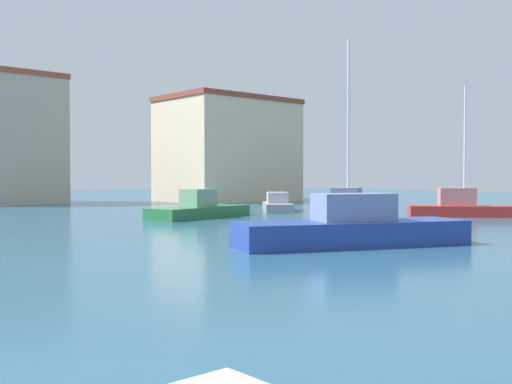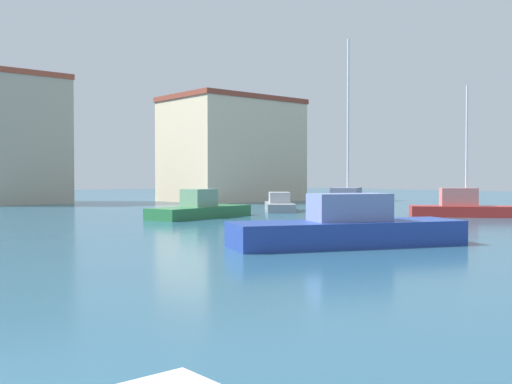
{
  "view_description": "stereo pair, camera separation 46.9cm",
  "coord_description": "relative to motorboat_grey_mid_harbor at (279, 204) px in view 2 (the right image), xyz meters",
  "views": [
    {
      "loc": [
        -1.06,
        -5.32,
        2.58
      ],
      "look_at": [
        21.43,
        20.05,
        1.67
      ],
      "focal_mm": 41.96,
      "sensor_mm": 36.0,
      "label": 1
    },
    {
      "loc": [
        -0.71,
        -5.63,
        2.58
      ],
      "look_at": [
        21.43,
        20.05,
        1.67
      ],
      "focal_mm": 41.96,
      "sensor_mm": 36.0,
      "label": 2
    }
  ],
  "objects": [
    {
      "name": "water",
      "position": [
        -14.47,
        -6.73,
        -0.48
      ],
      "size": [
        160.0,
        160.0,
        0.0
      ],
      "primitive_type": "plane",
      "color": "#285670",
      "rests_on": "ground"
    },
    {
      "name": "motorboat_blue_behind_lamppost",
      "position": [
        -13.24,
        -17.88,
        0.15
      ],
      "size": [
        8.98,
        5.73,
        1.93
      ],
      "color": "#233D93",
      "rests_on": "water"
    },
    {
      "name": "sailboat_navy_distant_east",
      "position": [
        -5.34,
        -11.12,
        0.25
      ],
      "size": [
        6.11,
        4.81,
        9.98
      ],
      "color": "#19234C",
      "rests_on": "water"
    },
    {
      "name": "motorboat_grey_mid_harbor",
      "position": [
        0.0,
        0.0,
        0.0
      ],
      "size": [
        5.31,
        5.85,
        1.37
      ],
      "color": "gray",
      "rests_on": "water"
    },
    {
      "name": "sailboat_red_near_pier",
      "position": [
        4.35,
        -12.42,
        0.14
      ],
      "size": [
        5.87,
        6.39,
        8.27
      ],
      "color": "#B22823",
      "rests_on": "water"
    },
    {
      "name": "harbor_office",
      "position": [
        -10.83,
        24.6,
        5.53
      ],
      "size": [
        8.45,
        7.7,
        12.0
      ],
      "color": "#B2A893",
      "rests_on": "ground"
    },
    {
      "name": "yacht_club",
      "position": [
        8.45,
        16.28,
        4.83
      ],
      "size": [
        13.17,
        9.29,
        10.6
      ],
      "color": "beige",
      "rests_on": "ground"
    },
    {
      "name": "motorboat_green_outer_mooring",
      "position": [
        -8.69,
        -2.11,
        0.04
      ],
      "size": [
        7.7,
        3.96,
        1.77
      ],
      "color": "#28703D",
      "rests_on": "water"
    }
  ]
}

